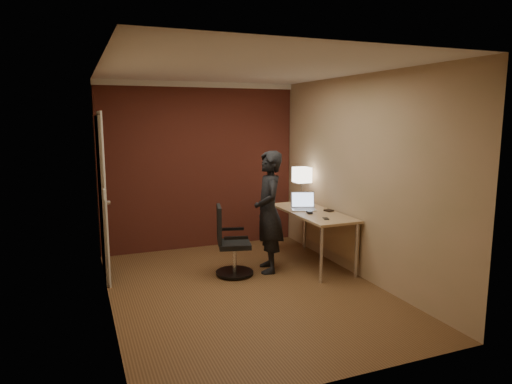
% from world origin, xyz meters
% --- Properties ---
extents(room, '(4.00, 4.00, 4.00)m').
position_xyz_m(room, '(-0.27, 1.54, 1.37)').
color(room, brown).
rests_on(room, ground).
extents(desk, '(0.60, 1.50, 0.73)m').
position_xyz_m(desk, '(1.25, 0.57, 0.60)').
color(desk, tan).
rests_on(desk, ground).
extents(desk_lamp, '(0.22, 0.22, 0.54)m').
position_xyz_m(desk_lamp, '(1.31, 1.14, 1.15)').
color(desk_lamp, silver).
rests_on(desk_lamp, desk).
extents(laptop, '(0.40, 0.35, 0.23)m').
position_xyz_m(laptop, '(1.13, 0.75, 0.79)').
color(laptop, silver).
rests_on(laptop, desk).
extents(mouse, '(0.08, 0.11, 0.03)m').
position_xyz_m(mouse, '(1.08, 0.46, 0.75)').
color(mouse, black).
rests_on(mouse, desk).
extents(phone, '(0.09, 0.13, 0.01)m').
position_xyz_m(phone, '(1.11, 0.10, 0.73)').
color(phone, black).
rests_on(phone, desk).
extents(wallet, '(0.11, 0.13, 0.02)m').
position_xyz_m(wallet, '(1.39, 0.49, 0.74)').
color(wallet, black).
rests_on(wallet, desk).
extents(office_chair, '(0.49, 0.54, 0.88)m').
position_xyz_m(office_chair, '(-0.01, 0.54, 0.39)').
color(office_chair, black).
rests_on(office_chair, ground).
extents(person, '(0.50, 0.65, 1.57)m').
position_xyz_m(person, '(0.52, 0.52, 0.78)').
color(person, black).
rests_on(person, ground).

